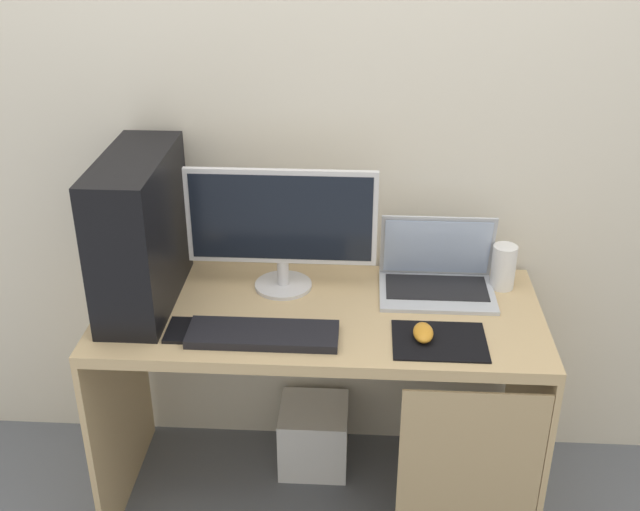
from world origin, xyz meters
TOP-DOWN VIEW (x-y plane):
  - ground_plane at (0.00, 0.00)m, footprint 8.00×8.00m
  - wall_back at (0.00, 0.33)m, footprint 4.00×0.05m
  - desk at (0.02, -0.01)m, footprint 1.31×0.58m
  - pc_tower at (-0.53, 0.03)m, footprint 0.18×0.48m
  - monitor at (-0.12, 0.12)m, footprint 0.57×0.18m
  - laptop at (0.35, 0.14)m, footprint 0.35×0.24m
  - speaker at (0.56, 0.17)m, footprint 0.07×0.07m
  - keyboard at (-0.15, -0.16)m, footprint 0.42×0.14m
  - mousepad at (0.34, -0.15)m, footprint 0.26×0.20m
  - mouse_left at (0.29, -0.14)m, footprint 0.06×0.10m
  - cell_phone at (-0.39, -0.14)m, footprint 0.07×0.13m
  - subwoofer at (-0.03, 0.16)m, footprint 0.23×0.23m

SIDE VIEW (x-z plane):
  - ground_plane at x=0.00m, z-range 0.00..0.00m
  - subwoofer at x=-0.03m, z-range 0.00..0.23m
  - desk at x=0.02m, z-range 0.21..0.93m
  - mousepad at x=0.34m, z-range 0.72..0.73m
  - cell_phone at x=-0.39m, z-range 0.72..0.73m
  - keyboard at x=-0.15m, z-range 0.72..0.75m
  - mouse_left at x=0.29m, z-range 0.73..0.76m
  - laptop at x=0.35m, z-range 0.65..0.88m
  - speaker at x=0.56m, z-range 0.72..0.86m
  - monitor at x=-0.12m, z-range 0.74..1.13m
  - pc_tower at x=-0.53m, z-range 0.72..1.18m
  - wall_back at x=0.00m, z-range 0.00..2.60m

